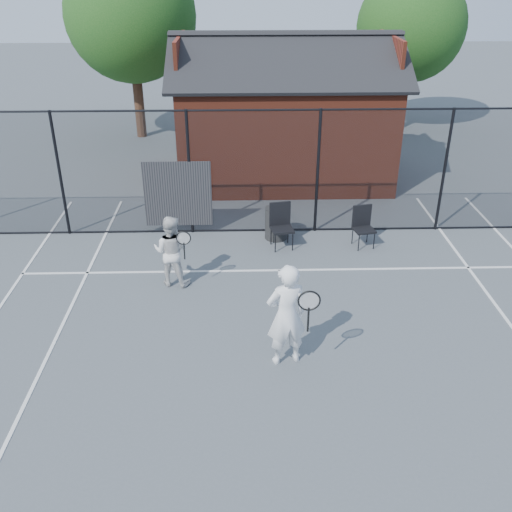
{
  "coord_description": "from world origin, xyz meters",
  "views": [
    {
      "loc": [
        -0.8,
        -7.69,
        5.99
      ],
      "look_at": [
        -0.54,
        1.59,
        1.1
      ],
      "focal_mm": 40.0,
      "sensor_mm": 36.0,
      "label": 1
    }
  ],
  "objects_px": {
    "chair_left": "(282,227)",
    "waste_bin": "(276,223)",
    "player_front": "(287,315)",
    "player_back": "(171,251)",
    "clubhouse": "(284,124)",
    "chair_right": "(364,228)"
  },
  "relations": [
    {
      "from": "player_back",
      "to": "chair_right",
      "type": "xyz_separation_m",
      "value": [
        4.24,
        1.58,
        -0.28
      ]
    },
    {
      "from": "chair_right",
      "to": "clubhouse",
      "type": "bearing_deg",
      "value": 95.02
    },
    {
      "from": "player_front",
      "to": "waste_bin",
      "type": "bearing_deg",
      "value": 88.51
    },
    {
      "from": "clubhouse",
      "to": "waste_bin",
      "type": "bearing_deg",
      "value": -96.19
    },
    {
      "from": "chair_right",
      "to": "player_front",
      "type": "bearing_deg",
      "value": -128.86
    },
    {
      "from": "chair_left",
      "to": "chair_right",
      "type": "bearing_deg",
      "value": -10.91
    },
    {
      "from": "chair_left",
      "to": "chair_right",
      "type": "relative_size",
      "value": 1.09
    },
    {
      "from": "clubhouse",
      "to": "chair_left",
      "type": "distance_m",
      "value": 5.03
    },
    {
      "from": "chair_left",
      "to": "waste_bin",
      "type": "height_order",
      "value": "chair_left"
    },
    {
      "from": "player_front",
      "to": "waste_bin",
      "type": "relative_size",
      "value": 2.34
    },
    {
      "from": "clubhouse",
      "to": "waste_bin",
      "type": "distance_m",
      "value": 4.59
    },
    {
      "from": "chair_right",
      "to": "player_back",
      "type": "bearing_deg",
      "value": -171.71
    },
    {
      "from": "chair_right",
      "to": "waste_bin",
      "type": "relative_size",
      "value": 1.21
    },
    {
      "from": "player_back",
      "to": "chair_left",
      "type": "distance_m",
      "value": 2.84
    },
    {
      "from": "chair_left",
      "to": "waste_bin",
      "type": "relative_size",
      "value": 1.32
    },
    {
      "from": "player_front",
      "to": "chair_left",
      "type": "bearing_deg",
      "value": 86.97
    },
    {
      "from": "player_front",
      "to": "chair_right",
      "type": "distance_m",
      "value": 4.72
    },
    {
      "from": "clubhouse",
      "to": "chair_left",
      "type": "xyz_separation_m",
      "value": [
        -0.38,
        -4.9,
        -1.09
      ]
    },
    {
      "from": "player_front",
      "to": "chair_right",
      "type": "height_order",
      "value": "player_front"
    },
    {
      "from": "player_front",
      "to": "player_back",
      "type": "xyz_separation_m",
      "value": [
        -2.12,
        2.62,
        -0.16
      ]
    },
    {
      "from": "clubhouse",
      "to": "waste_bin",
      "type": "relative_size",
      "value": 8.35
    },
    {
      "from": "player_back",
      "to": "chair_right",
      "type": "relative_size",
      "value": 1.59
    }
  ]
}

